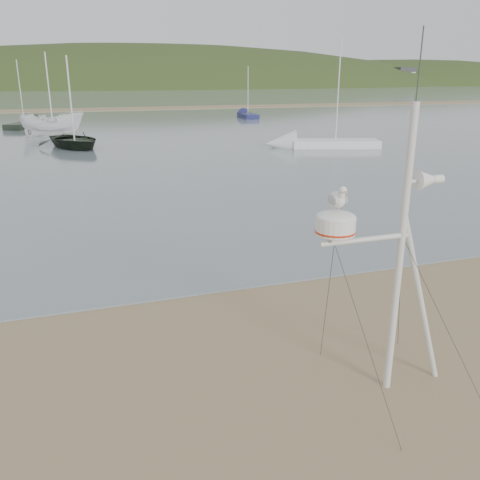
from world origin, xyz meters
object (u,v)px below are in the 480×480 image
object	(u,v)px
sailboat_blue_far	(245,115)
sailboat_white_near	(305,143)
sailboat_dark_mid	(33,123)
boat_white	(50,104)
boat_dark	(71,109)
mast_rig	(392,315)

from	to	relation	value
sailboat_blue_far	sailboat_white_near	bearing A→B (deg)	-100.51
sailboat_dark_mid	sailboat_blue_far	bearing A→B (deg)	10.33
boat_white	sailboat_blue_far	distance (m)	24.62
boat_dark	sailboat_white_near	xyz separation A→B (m)	(14.55, -4.56, -2.25)
sailboat_white_near	sailboat_blue_far	xyz separation A→B (m)	(4.80, 25.87, 0.00)
boat_dark	sailboat_dark_mid	xyz separation A→B (m)	(-3.33, 17.17, -2.25)
sailboat_dark_mid	sailboat_white_near	distance (m)	28.14
mast_rig	boat_dark	bearing A→B (deg)	97.22
boat_white	sailboat_dark_mid	xyz separation A→B (m)	(-1.92, 8.93, -2.18)
boat_white	sailboat_dark_mid	bearing A→B (deg)	12.47
sailboat_blue_far	sailboat_dark_mid	bearing A→B (deg)	-169.67
sailboat_dark_mid	mast_rig	bearing A→B (deg)	-81.41
sailboat_dark_mid	sailboat_blue_far	world-z (taller)	sailboat_dark_mid
boat_white	sailboat_white_near	world-z (taller)	sailboat_white_near
sailboat_blue_far	boat_white	bearing A→B (deg)	-147.81
mast_rig	sailboat_blue_far	world-z (taller)	sailboat_blue_far
mast_rig	boat_dark	size ratio (longest dim) A/B	1.04
boat_white	sailboat_dark_mid	world-z (taller)	sailboat_dark_mid
sailboat_white_near	boat_dark	bearing A→B (deg)	162.58
mast_rig	sailboat_blue_far	bearing A→B (deg)	73.09
sailboat_white_near	boat_white	bearing A→B (deg)	141.26
mast_rig	sailboat_dark_mid	bearing A→B (deg)	98.59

